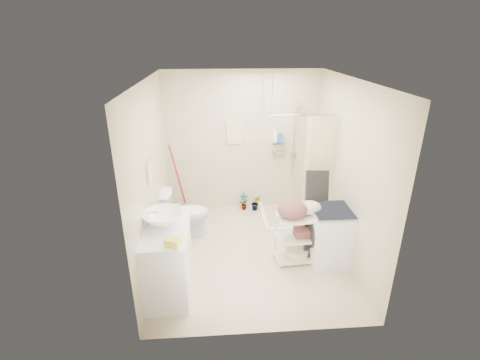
% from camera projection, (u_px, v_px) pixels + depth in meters
% --- Properties ---
extents(floor, '(3.20, 3.20, 0.00)m').
position_uv_depth(floor, '(250.00, 252.00, 5.43)').
color(floor, beige).
rests_on(floor, ground).
extents(ceiling, '(2.80, 3.20, 0.04)m').
position_uv_depth(ceiling, '(253.00, 80.00, 4.42)').
color(ceiling, silver).
rests_on(ceiling, ground).
extents(wall_back, '(2.80, 0.04, 2.60)m').
position_uv_depth(wall_back, '(242.00, 142.00, 6.40)').
color(wall_back, beige).
rests_on(wall_back, ground).
extents(wall_front, '(2.80, 0.04, 2.60)m').
position_uv_depth(wall_front, '(268.00, 234.00, 3.45)').
color(wall_front, beige).
rests_on(wall_front, ground).
extents(wall_left, '(0.04, 3.20, 2.60)m').
position_uv_depth(wall_left, '(151.00, 177.00, 4.83)').
color(wall_left, beige).
rests_on(wall_left, ground).
extents(wall_right, '(0.04, 3.20, 2.60)m').
position_uv_depth(wall_right, '(348.00, 172.00, 5.02)').
color(wall_right, beige).
rests_on(wall_right, ground).
extents(vanity, '(0.61, 1.08, 0.95)m').
position_uv_depth(vanity, '(167.00, 259.00, 4.46)').
color(vanity, silver).
rests_on(vanity, ground).
extents(sink, '(0.51, 0.51, 0.18)m').
position_uv_depth(sink, '(163.00, 219.00, 4.29)').
color(sink, white).
rests_on(sink, vanity).
extents(counter_basket, '(0.20, 0.18, 0.09)m').
position_uv_depth(counter_basket, '(173.00, 242.00, 3.88)').
color(counter_basket, '#E5D94C').
rests_on(counter_basket, vanity).
extents(floor_basket, '(0.27, 0.22, 0.13)m').
position_uv_depth(floor_basket, '(175.00, 295.00, 4.42)').
color(floor_basket, yellow).
rests_on(floor_basket, ground).
extents(toilet, '(0.81, 0.48, 0.81)m').
position_uv_depth(toilet, '(185.00, 213.00, 5.75)').
color(toilet, white).
rests_on(toilet, ground).
extents(mop, '(0.14, 0.14, 1.35)m').
position_uv_depth(mop, '(176.00, 178.00, 6.45)').
color(mop, '#A30F16').
rests_on(mop, ground).
extents(potted_plant_a, '(0.19, 0.14, 0.34)m').
position_uv_depth(potted_plant_a, '(244.00, 202.00, 6.67)').
color(potted_plant_a, '#913D1E').
rests_on(potted_plant_a, ground).
extents(potted_plant_b, '(0.18, 0.15, 0.30)m').
position_uv_depth(potted_plant_b, '(256.00, 203.00, 6.66)').
color(potted_plant_b, brown).
rests_on(potted_plant_b, ground).
extents(hanging_towel, '(0.28, 0.03, 0.42)m').
position_uv_depth(hanging_towel, '(234.00, 132.00, 6.29)').
color(hanging_towel, beige).
rests_on(hanging_towel, wall_back).
extents(towel_ring, '(0.04, 0.22, 0.34)m').
position_uv_depth(towel_ring, '(149.00, 171.00, 4.58)').
color(towel_ring, beige).
rests_on(towel_ring, wall_left).
extents(tp_holder, '(0.08, 0.12, 0.14)m').
position_uv_depth(tp_holder, '(159.00, 212.00, 5.10)').
color(tp_holder, white).
rests_on(tp_holder, wall_left).
extents(shower, '(1.10, 1.10, 2.10)m').
position_uv_depth(shower, '(294.00, 164.00, 6.04)').
color(shower, white).
rests_on(shower, ground).
extents(shampoo_bottle_a, '(0.12, 0.12, 0.26)m').
position_uv_depth(shampoo_bottle_a, '(275.00, 135.00, 6.32)').
color(shampoo_bottle_a, white).
rests_on(shampoo_bottle_a, shower).
extents(shampoo_bottle_b, '(0.10, 0.10, 0.19)m').
position_uv_depth(shampoo_bottle_b, '(281.00, 137.00, 6.32)').
color(shampoo_bottle_b, '#324F97').
rests_on(shampoo_bottle_b, shower).
extents(washing_machine, '(0.58, 0.60, 0.84)m').
position_uv_depth(washing_machine, '(330.00, 235.00, 5.09)').
color(washing_machine, silver).
rests_on(washing_machine, ground).
extents(laundry_rack, '(0.67, 0.43, 0.89)m').
position_uv_depth(laundry_rack, '(298.00, 234.00, 5.07)').
color(laundry_rack, beige).
rests_on(laundry_rack, ground).
extents(ironing_board, '(0.40, 0.21, 1.35)m').
position_uv_depth(ironing_board, '(316.00, 214.00, 5.17)').
color(ironing_board, black).
rests_on(ironing_board, ground).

